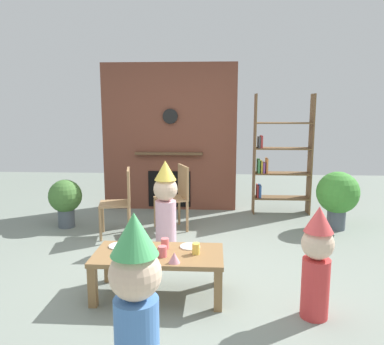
{
  "coord_description": "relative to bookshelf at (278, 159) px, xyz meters",
  "views": [
    {
      "loc": [
        0.39,
        -3.71,
        1.7
      ],
      "look_at": [
        0.15,
        0.4,
        0.99
      ],
      "focal_mm": 35.87,
      "sensor_mm": 36.0,
      "label": 1
    }
  ],
  "objects": [
    {
      "name": "paper_cup_center",
      "position": [
        -1.46,
        -2.74,
        -0.42
      ],
      "size": [
        0.07,
        0.07,
        0.1
      ],
      "primitive_type": "cylinder",
      "color": "#E5666B",
      "rests_on": "coffee_table"
    },
    {
      "name": "dining_chair_left",
      "position": [
        -2.23,
        -1.25,
        -0.36
      ],
      "size": [
        0.47,
        0.47,
        0.9
      ],
      "rotation": [
        0.0,
        0.0,
        3.35
      ],
      "color": "#9E7A51",
      "rests_on": "ground_plane"
    },
    {
      "name": "ground_plane",
      "position": [
        -1.41,
        -2.4,
        -0.88
      ],
      "size": [
        12.0,
        12.0,
        0.0
      ],
      "primitive_type": "plane",
      "color": "gray"
    },
    {
      "name": "table_fork",
      "position": [
        -1.65,
        -2.85,
        -0.47
      ],
      "size": [
        0.12,
        0.12,
        0.01
      ],
      "primitive_type": "cube",
      "rotation": [
        0.0,
        0.0,
        2.33
      ],
      "color": "silver",
      "rests_on": "coffee_table"
    },
    {
      "name": "bookshelf",
      "position": [
        0.0,
        0.0,
        0.0
      ],
      "size": [
        0.9,
        0.28,
        1.9
      ],
      "color": "brown",
      "rests_on": "ground_plane"
    },
    {
      "name": "paper_plate_rear",
      "position": [
        -1.23,
        -2.7,
        -0.47
      ],
      "size": [
        0.19,
        0.19,
        0.01
      ],
      "primitive_type": "cylinder",
      "color": "white",
      "rests_on": "coffee_table"
    },
    {
      "name": "potted_plant_tall",
      "position": [
        0.7,
        -0.8,
        -0.38
      ],
      "size": [
        0.58,
        0.58,
        0.82
      ],
      "color": "#4C5660",
      "rests_on": "ground_plane"
    },
    {
      "name": "child_in_pink",
      "position": [
        -0.19,
        -3.15,
        -0.38
      ],
      "size": [
        0.26,
        0.26,
        0.93
      ],
      "rotation": [
        0.0,
        0.0,
        2.92
      ],
      "color": "#D13838",
      "rests_on": "ground_plane"
    },
    {
      "name": "dining_chair_middle",
      "position": [
        -1.53,
        -0.92,
        -0.36
      ],
      "size": [
        0.52,
        0.52,
        0.9
      ],
      "rotation": [
        0.0,
        0.0,
        3.54
      ],
      "color": "#9E7A51",
      "rests_on": "ground_plane"
    },
    {
      "name": "paper_cup_near_right",
      "position": [
        -1.17,
        -2.86,
        -0.42
      ],
      "size": [
        0.07,
        0.07,
        0.1
      ],
      "primitive_type": "cylinder",
      "color": "#F2CC4C",
      "rests_on": "coffee_table"
    },
    {
      "name": "child_by_the_chairs",
      "position": [
        -1.6,
        -1.59,
        -0.31
      ],
      "size": [
        0.29,
        0.29,
        1.06
      ],
      "rotation": [
        0.0,
        0.0,
        -1.5
      ],
      "color": "#EAB2C6",
      "rests_on": "ground_plane"
    },
    {
      "name": "coffee_table",
      "position": [
        -1.51,
        -2.86,
        -0.54
      ],
      "size": [
        1.16,
        0.58,
        0.4
      ],
      "color": "olive",
      "rests_on": "ground_plane"
    },
    {
      "name": "brick_fireplace_feature",
      "position": [
        -1.76,
        0.2,
        0.32
      ],
      "size": [
        2.2,
        0.28,
        2.4
      ],
      "color": "brown",
      "rests_on": "ground_plane"
    },
    {
      "name": "paper_cup_near_left",
      "position": [
        -1.46,
        -2.94,
        -0.43
      ],
      "size": [
        0.08,
        0.08,
        0.09
      ],
      "primitive_type": "cylinder",
      "color": "#E5666B",
      "rests_on": "coffee_table"
    },
    {
      "name": "potted_plant_short",
      "position": [
        -3.12,
        -0.93,
        -0.46
      ],
      "size": [
        0.47,
        0.47,
        0.69
      ],
      "color": "#4C5660",
      "rests_on": "ground_plane"
    },
    {
      "name": "birthday_cake_slice",
      "position": [
        -1.34,
        -3.07,
        -0.43
      ],
      "size": [
        0.1,
        0.1,
        0.09
      ],
      "primitive_type": "cone",
      "color": "pink",
      "rests_on": "coffee_table"
    },
    {
      "name": "child_with_cone_hat",
      "position": [
        -1.46,
        -4.06,
        -0.29
      ],
      "size": [
        0.31,
        0.31,
        1.12
      ],
      "rotation": [
        0.0,
        0.0,
        1.61
      ],
      "color": "#4C7FC6",
      "rests_on": "ground_plane"
    },
    {
      "name": "paper_plate_front",
      "position": [
        -1.9,
        -2.72,
        -0.47
      ],
      "size": [
        0.2,
        0.2,
        0.01
      ],
      "primitive_type": "cylinder",
      "color": "white",
      "rests_on": "coffee_table"
    }
  ]
}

